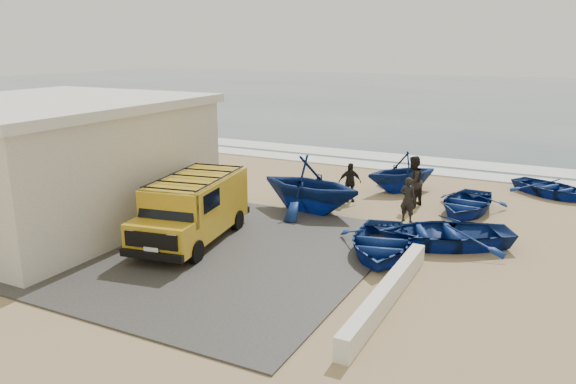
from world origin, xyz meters
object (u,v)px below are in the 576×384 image
at_px(boat_near_left, 380,242).
at_px(fisherman_front, 408,200).
at_px(boat_far_right, 552,188).
at_px(fisherman_back, 350,182).
at_px(van, 193,207).
at_px(boat_far_left, 402,172).
at_px(parapet, 387,293).
at_px(fisherman_middle, 413,181).
at_px(boat_near_right, 444,233).
at_px(boat_mid_right, 466,203).
at_px(building, 49,162).
at_px(boat_mid_left, 310,184).

distance_m(boat_near_left, fisherman_front, 3.54).
relative_size(boat_far_right, fisherman_back, 2.13).
bearing_deg(fisherman_back, van, -145.46).
bearing_deg(boat_far_left, parapet, -34.52).
bearing_deg(boat_far_right, fisherman_middle, 162.98).
height_order(parapet, boat_near_right, boat_near_right).
xyz_separation_m(boat_mid_right, fisherman_front, (-1.66, -2.09, 0.44)).
bearing_deg(van, boat_near_left, 5.67).
height_order(parapet, boat_mid_right, boat_mid_right).
distance_m(van, boat_far_left, 9.99).
relative_size(van, boat_far_left, 1.59).
height_order(building, boat_far_right, building).
bearing_deg(fisherman_front, fisherman_back, -18.84).
height_order(boat_far_left, boat_far_right, boat_far_left).
bearing_deg(boat_mid_left, building, 131.83).
height_order(boat_mid_left, fisherman_middle, boat_mid_left).
xyz_separation_m(boat_far_left, fisherman_front, (1.36, -4.03, -0.04)).
relative_size(parapet, fisherman_middle, 3.03).
bearing_deg(fisherman_back, boat_mid_left, -145.07).
relative_size(parapet, boat_mid_right, 1.66).
bearing_deg(boat_mid_right, boat_far_right, 59.54).
bearing_deg(fisherman_back, parapet, -96.37).
distance_m(boat_near_left, boat_mid_left, 4.88).
relative_size(van, fisherman_middle, 2.61).
relative_size(boat_near_right, boat_mid_left, 1.02).
height_order(van, fisherman_middle, van).
distance_m(parapet, fisherman_middle, 8.82).
height_order(boat_near_left, boat_mid_left, boat_mid_left).
height_order(boat_mid_right, boat_far_right, boat_mid_right).
bearing_deg(boat_near_right, boat_far_right, 134.51).
bearing_deg(boat_near_right, fisherman_middle, -178.95).
xyz_separation_m(boat_mid_left, boat_far_right, (7.98, 6.56, -0.72)).
bearing_deg(parapet, van, 167.27).
xyz_separation_m(parapet, boat_far_left, (-2.69, 10.63, 0.58)).
height_order(boat_near_left, boat_mid_right, boat_near_left).
xyz_separation_m(van, fisherman_front, (5.51, 5.06, -0.32)).
xyz_separation_m(fisherman_middle, fisherman_back, (-2.40, -0.46, -0.20)).
relative_size(boat_near_right, fisherman_middle, 2.08).
distance_m(parapet, fisherman_front, 6.75).
bearing_deg(parapet, fisherman_front, 101.34).
xyz_separation_m(boat_near_left, boat_far_right, (4.24, 9.63, -0.05)).
height_order(parapet, boat_far_right, boat_far_right).
distance_m(parapet, boat_far_left, 10.98).
bearing_deg(fisherman_front, boat_near_left, 103.09).
relative_size(boat_near_left, boat_mid_right, 1.05).
distance_m(boat_mid_right, boat_far_left, 3.63).
bearing_deg(building, boat_near_left, 10.43).
distance_m(parapet, boat_near_left, 3.30).
relative_size(boat_mid_left, fisherman_back, 2.58).
xyz_separation_m(boat_near_right, boat_far_right, (2.70, 7.99, -0.08)).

